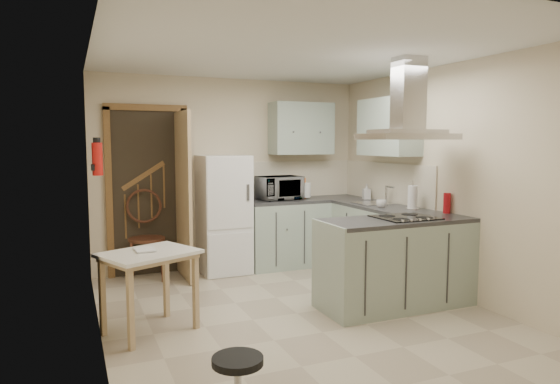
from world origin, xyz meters
name	(u,v)px	position (x,y,z in m)	size (l,w,h in m)	color
floor	(297,313)	(0.00, 0.00, 0.00)	(4.20, 4.20, 0.00)	#B5A78C
ceiling	(298,52)	(0.00, 0.00, 2.50)	(4.20, 4.20, 0.00)	silver
back_wall	(231,173)	(0.00, 2.10, 1.25)	(3.60, 3.60, 0.00)	beige
left_wall	(96,193)	(-1.80, 0.00, 1.25)	(4.20, 4.20, 0.00)	beige
right_wall	(447,180)	(1.80, 0.00, 1.25)	(4.20, 4.20, 0.00)	beige
doorway	(148,192)	(-1.10, 2.07, 1.05)	(1.10, 0.12, 2.10)	brown
fridge	(224,214)	(-0.20, 1.80, 0.75)	(0.60, 0.60, 1.50)	white
counter_back	(285,233)	(0.66, 1.80, 0.45)	(1.08, 0.60, 0.90)	#9EB2A0
counter_right	(366,237)	(1.50, 1.12, 0.45)	(0.60, 1.95, 0.90)	#9EB2A0
splashback	(297,179)	(0.96, 2.09, 1.15)	(1.68, 0.02, 0.50)	beige
wall_cabinet_back	(301,129)	(0.95, 1.93, 1.85)	(0.85, 0.35, 0.70)	#9EB2A0
wall_cabinet_right	(389,127)	(1.62, 0.85, 1.85)	(0.35, 0.90, 0.70)	#9EB2A0
peninsula	(396,262)	(1.02, -0.18, 0.45)	(1.55, 0.65, 0.90)	#9EB2A0
hob	(405,217)	(1.12, -0.18, 0.91)	(0.58, 0.50, 0.01)	black
extractor_hood	(407,137)	(1.12, -0.18, 1.72)	(0.90, 0.55, 0.10)	silver
sink	(374,203)	(1.50, 0.95, 0.91)	(0.45, 0.40, 0.01)	silver
fire_extinguisher	(97,159)	(-1.74, 0.90, 1.50)	(0.10, 0.10, 0.32)	#B2140F
drop_leaf_table	(150,292)	(-1.39, 0.07, 0.36)	(0.77, 0.58, 0.72)	#D7C784
bentwood_chair	(147,239)	(-1.16, 1.83, 0.49)	(0.44, 0.44, 0.99)	#53291B
microwave	(279,188)	(0.58, 1.83, 1.06)	(0.57, 0.38, 0.31)	black
kettle	(305,190)	(0.95, 1.80, 1.02)	(0.16, 0.16, 0.24)	silver
cereal_box	(300,188)	(0.91, 1.87, 1.04)	(0.08, 0.19, 0.28)	orange
soap_bottle	(367,192)	(1.69, 1.42, 1.00)	(0.09, 0.10, 0.21)	#AAABB6
paper_towel	(413,197)	(1.61, 0.34, 1.04)	(0.11, 0.11, 0.28)	silver
cup	(381,204)	(1.37, 0.60, 0.95)	(0.12, 0.12, 0.09)	silver
red_bottle	(447,203)	(1.75, -0.07, 1.01)	(0.08, 0.08, 0.22)	#AF0F16
book	(135,246)	(-1.50, 0.12, 0.77)	(0.17, 0.23, 0.10)	#973432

